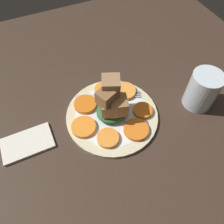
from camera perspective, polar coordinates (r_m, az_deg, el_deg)
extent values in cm
cube|color=#38281E|center=(62.41, 0.00, -1.62)|extent=(120.00, 120.00, 2.00)
cylinder|color=beige|center=(61.16, 0.00, -0.85)|extent=(25.55, 25.55, 1.00)
cylinder|color=white|center=(61.11, 0.00, -0.83)|extent=(20.44, 20.44, 1.00)
cylinder|color=orange|center=(56.25, -1.06, -6.79)|extent=(5.69, 5.69, 0.99)
cylinder|color=orange|center=(57.80, 6.32, -4.55)|extent=(6.66, 6.66, 0.99)
cylinder|color=orange|center=(61.35, 8.04, 0.40)|extent=(5.44, 5.44, 0.99)
cylinder|color=#F9953A|center=(65.17, 3.34, 5.48)|extent=(6.59, 6.59, 0.99)
cylinder|color=orange|center=(65.45, -2.04, 5.85)|extent=(5.79, 5.79, 0.99)
cylinder|color=orange|center=(62.47, -6.98, 2.01)|extent=(6.40, 6.40, 0.99)
cylinder|color=orange|center=(58.35, -7.42, -3.85)|extent=(6.58, 6.58, 0.99)
ellipsoid|color=#2D6033|center=(59.56, 0.00, 0.19)|extent=(8.61, 7.75, 2.68)
cube|color=olive|center=(56.22, 1.69, 1.69)|extent=(5.60, 5.60, 4.55)
cube|color=brown|center=(56.63, 0.11, 2.16)|extent=(6.01, 6.01, 4.41)
cube|color=brown|center=(56.81, 1.63, 2.02)|extent=(4.24, 4.24, 4.00)
cube|color=#9E754C|center=(56.18, -0.65, 1.03)|extent=(5.08, 5.08, 3.82)
cube|color=brown|center=(53.66, -1.79, 3.96)|extent=(4.93, 4.93, 3.75)
cube|color=#9E754C|center=(54.48, -0.29, 6.92)|extent=(5.91, 5.91, 4.52)
cube|color=#B2B2B7|center=(64.36, -3.92, 4.16)|extent=(12.18, 5.59, 0.40)
cube|color=#B2B2B7|center=(64.52, 2.39, 4.45)|extent=(2.26, 2.71, 0.40)
cube|color=#B2B2B7|center=(65.49, 5.17, 5.24)|extent=(4.75, 2.09, 0.40)
cube|color=#B2B2B7|center=(65.07, 5.23, 4.79)|extent=(4.75, 2.09, 0.40)
cube|color=#B2B2B7|center=(64.65, 5.30, 4.33)|extent=(4.75, 2.09, 0.40)
cube|color=#B2B2B7|center=(64.24, 5.36, 3.87)|extent=(4.75, 2.09, 0.40)
cylinder|color=silver|center=(65.06, 22.51, 5.30)|extent=(8.34, 8.34, 11.02)
cube|color=silver|center=(60.96, -21.25, -7.60)|extent=(12.94, 7.76, 0.80)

